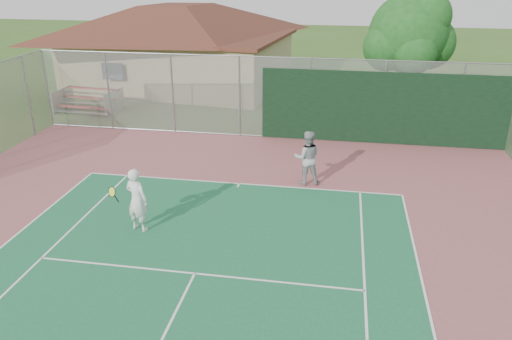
{
  "coord_description": "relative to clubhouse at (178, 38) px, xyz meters",
  "views": [
    {
      "loc": [
        3.25,
        -3.54,
        7.11
      ],
      "look_at": [
        0.95,
        9.81,
        1.45
      ],
      "focal_mm": 35.0,
      "sensor_mm": 36.0,
      "label": 1
    }
  ],
  "objects": [
    {
      "name": "clubhouse",
      "position": [
        0.0,
        0.0,
        0.0
      ],
      "size": [
        14.32,
        10.52,
        5.73
      ],
      "rotation": [
        0.0,
        0.0,
        -0.13
      ],
      "color": "tan",
      "rests_on": "ground"
    },
    {
      "name": "bleachers",
      "position": [
        -2.89,
        -6.41,
        -2.32
      ],
      "size": [
        3.06,
        1.98,
        1.11
      ],
      "rotation": [
        0.0,
        0.0,
        -0.09
      ],
      "color": "#A52A26",
      "rests_on": "ground"
    },
    {
      "name": "tree",
      "position": [
        12.84,
        -4.86,
        1.02
      ],
      "size": [
        4.29,
        4.06,
        5.98
      ],
      "color": "#342513",
      "rests_on": "ground"
    },
    {
      "name": "player_grey_back",
      "position": [
        8.84,
        -13.61,
        -1.96
      ],
      "size": [
        1.04,
        0.88,
        1.89
      ],
      "rotation": [
        0.0,
        0.0,
        3.34
      ],
      "color": "#96999B",
      "rests_on": "ground"
    },
    {
      "name": "player_white_front",
      "position": [
        4.38,
        -17.67,
        -1.97
      ],
      "size": [
        1.15,
        0.79,
        1.88
      ],
      "rotation": [
        0.0,
        0.0,
        2.84
      ],
      "color": "silver",
      "rests_on": "ground"
    },
    {
      "name": "back_fence",
      "position": [
        8.67,
        -8.95,
        -1.24
      ],
      "size": [
        20.08,
        0.11,
        3.53
      ],
      "color": "gray",
      "rests_on": "ground"
    }
  ]
}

